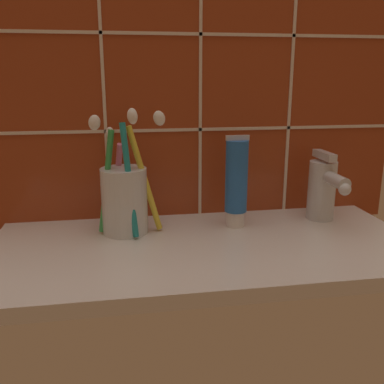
% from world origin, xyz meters
% --- Properties ---
extents(sink_counter, '(0.62, 0.28, 0.02)m').
position_xyz_m(sink_counter, '(0.00, 0.00, 0.01)').
color(sink_counter, silver).
rests_on(sink_counter, ground).
extents(tile_wall_backsplash, '(0.72, 0.02, 0.44)m').
position_xyz_m(tile_wall_backsplash, '(0.00, 0.14, 0.22)').
color(tile_wall_backsplash, '#933819').
rests_on(tile_wall_backsplash, ground).
extents(toothbrush_cup, '(0.11, 0.12, 0.19)m').
position_xyz_m(toothbrush_cup, '(-0.11, 0.07, 0.08)').
color(toothbrush_cup, silver).
rests_on(toothbrush_cup, sink_counter).
extents(toothpaste_tube, '(0.04, 0.03, 0.15)m').
position_xyz_m(toothpaste_tube, '(0.06, 0.07, 0.09)').
color(toothpaste_tube, white).
rests_on(toothpaste_tube, sink_counter).
extents(sink_faucet, '(0.05, 0.11, 0.11)m').
position_xyz_m(sink_faucet, '(0.21, 0.07, 0.08)').
color(sink_faucet, silver).
rests_on(sink_faucet, sink_counter).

